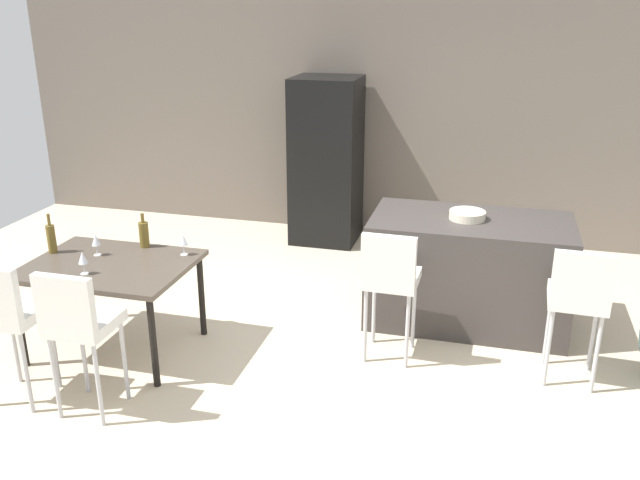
{
  "coord_description": "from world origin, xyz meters",
  "views": [
    {
      "loc": [
        0.71,
        -4.67,
        2.66
      ],
      "look_at": [
        -0.57,
        0.1,
        0.85
      ],
      "focal_mm": 37.61,
      "sensor_mm": 36.0,
      "label": 1
    }
  ],
  "objects_px": {
    "bar_chair_middle": "(579,295)",
    "dining_chair_far": "(78,320)",
    "dining_chair_near": "(5,311)",
    "fruit_bowl": "(467,215)",
    "wine_bottle_inner": "(51,238)",
    "wine_bottle_near": "(144,234)",
    "kitchen_island": "(468,271)",
    "refrigerator": "(326,161)",
    "wine_glass_middle": "(83,258)",
    "bar_chair_left": "(390,276)",
    "dining_table": "(110,272)",
    "wine_glass_left": "(96,240)",
    "wine_glass_right": "(183,240)"
  },
  "relations": [
    {
      "from": "dining_table",
      "to": "wine_glass_middle",
      "type": "height_order",
      "value": "wine_glass_middle"
    },
    {
      "from": "kitchen_island",
      "to": "refrigerator",
      "type": "relative_size",
      "value": 0.9
    },
    {
      "from": "bar_chair_left",
      "to": "wine_glass_right",
      "type": "distance_m",
      "value": 1.63
    },
    {
      "from": "dining_chair_near",
      "to": "wine_bottle_near",
      "type": "height_order",
      "value": "dining_chair_near"
    },
    {
      "from": "bar_chair_left",
      "to": "wine_glass_right",
      "type": "xyz_separation_m",
      "value": [
        -1.62,
        -0.1,
        0.17
      ]
    },
    {
      "from": "dining_chair_near",
      "to": "wine_bottle_near",
      "type": "xyz_separation_m",
      "value": [
        0.36,
        1.22,
        0.15
      ]
    },
    {
      "from": "dining_table",
      "to": "dining_chair_near",
      "type": "height_order",
      "value": "dining_chair_near"
    },
    {
      "from": "wine_glass_middle",
      "to": "wine_glass_right",
      "type": "height_order",
      "value": "same"
    },
    {
      "from": "wine_glass_left",
      "to": "dining_table",
      "type": "bearing_deg",
      "value": -34.85
    },
    {
      "from": "bar_chair_middle",
      "to": "dining_table",
      "type": "xyz_separation_m",
      "value": [
        -3.42,
        -0.41,
        -0.03
      ]
    },
    {
      "from": "dining_table",
      "to": "refrigerator",
      "type": "bearing_deg",
      "value": 71.95
    },
    {
      "from": "dining_chair_near",
      "to": "bar_chair_middle",
      "type": "bearing_deg",
      "value": 18.58
    },
    {
      "from": "wine_glass_middle",
      "to": "kitchen_island",
      "type": "bearing_deg",
      "value": 28.65
    },
    {
      "from": "dining_table",
      "to": "refrigerator",
      "type": "relative_size",
      "value": 0.66
    },
    {
      "from": "kitchen_island",
      "to": "refrigerator",
      "type": "bearing_deg",
      "value": 134.76
    },
    {
      "from": "dining_chair_near",
      "to": "wine_glass_left",
      "type": "height_order",
      "value": "dining_chair_near"
    },
    {
      "from": "bar_chair_left",
      "to": "dining_chair_far",
      "type": "xyz_separation_m",
      "value": [
        -1.82,
        -1.24,
        0.0
      ]
    },
    {
      "from": "kitchen_island",
      "to": "bar_chair_left",
      "type": "bearing_deg",
      "value": -123.1
    },
    {
      "from": "refrigerator",
      "to": "fruit_bowl",
      "type": "distance_m",
      "value": 2.36
    },
    {
      "from": "dining_chair_far",
      "to": "refrigerator",
      "type": "relative_size",
      "value": 0.57
    },
    {
      "from": "dining_chair_far",
      "to": "wine_glass_middle",
      "type": "bearing_deg",
      "value": 119.31
    },
    {
      "from": "dining_chair_far",
      "to": "wine_bottle_inner",
      "type": "xyz_separation_m",
      "value": [
        -0.83,
        0.92,
        0.16
      ]
    },
    {
      "from": "wine_glass_right",
      "to": "dining_chair_near",
      "type": "bearing_deg",
      "value": -123.34
    },
    {
      "from": "kitchen_island",
      "to": "wine_glass_middle",
      "type": "bearing_deg",
      "value": -151.35
    },
    {
      "from": "bar_chair_left",
      "to": "dining_table",
      "type": "height_order",
      "value": "bar_chair_left"
    },
    {
      "from": "wine_bottle_inner",
      "to": "wine_bottle_near",
      "type": "bearing_deg",
      "value": 25.52
    },
    {
      "from": "dining_chair_near",
      "to": "kitchen_island",
      "type": "bearing_deg",
      "value": 35.43
    },
    {
      "from": "dining_chair_near",
      "to": "wine_glass_left",
      "type": "relative_size",
      "value": 6.03
    },
    {
      "from": "wine_glass_middle",
      "to": "wine_glass_right",
      "type": "relative_size",
      "value": 1.0
    },
    {
      "from": "bar_chair_left",
      "to": "fruit_bowl",
      "type": "distance_m",
      "value": 1.0
    },
    {
      "from": "wine_bottle_inner",
      "to": "refrigerator",
      "type": "distance_m",
      "value": 3.22
    },
    {
      "from": "wine_bottle_inner",
      "to": "wine_glass_middle",
      "type": "height_order",
      "value": "wine_bottle_inner"
    },
    {
      "from": "kitchen_island",
      "to": "wine_glass_middle",
      "type": "relative_size",
      "value": 9.48
    },
    {
      "from": "dining_chair_far",
      "to": "refrigerator",
      "type": "distance_m",
      "value": 3.83
    },
    {
      "from": "dining_chair_near",
      "to": "wine_glass_right",
      "type": "xyz_separation_m",
      "value": [
        0.75,
        1.14,
        0.17
      ]
    },
    {
      "from": "wine_bottle_near",
      "to": "wine_glass_right",
      "type": "relative_size",
      "value": 1.63
    },
    {
      "from": "wine_glass_left",
      "to": "refrigerator",
      "type": "bearing_deg",
      "value": 68.0
    },
    {
      "from": "dining_chair_near",
      "to": "wine_bottle_inner",
      "type": "distance_m",
      "value": 0.97
    },
    {
      "from": "kitchen_island",
      "to": "wine_glass_middle",
      "type": "height_order",
      "value": "kitchen_island"
    },
    {
      "from": "kitchen_island",
      "to": "dining_chair_near",
      "type": "bearing_deg",
      "value": -144.57
    },
    {
      "from": "dining_table",
      "to": "dining_chair_near",
      "type": "xyz_separation_m",
      "value": [
        -0.27,
        -0.83,
        0.03
      ]
    },
    {
      "from": "dining_table",
      "to": "wine_glass_right",
      "type": "distance_m",
      "value": 0.6
    },
    {
      "from": "bar_chair_left",
      "to": "wine_bottle_near",
      "type": "xyz_separation_m",
      "value": [
        -2.01,
        -0.02,
        0.15
      ]
    },
    {
      "from": "bar_chair_middle",
      "to": "dining_chair_far",
      "type": "bearing_deg",
      "value": -158.46
    },
    {
      "from": "dining_chair_far",
      "to": "bar_chair_middle",
      "type": "bearing_deg",
      "value": 21.54
    },
    {
      "from": "fruit_bowl",
      "to": "bar_chair_left",
      "type": "bearing_deg",
      "value": -121.14
    },
    {
      "from": "bar_chair_left",
      "to": "wine_bottle_near",
      "type": "relative_size",
      "value": 3.71
    },
    {
      "from": "dining_table",
      "to": "refrigerator",
      "type": "distance_m",
      "value": 3.1
    },
    {
      "from": "wine_bottle_inner",
      "to": "bar_chair_left",
      "type": "bearing_deg",
      "value": 7.0
    },
    {
      "from": "dining_chair_near",
      "to": "fruit_bowl",
      "type": "distance_m",
      "value": 3.54
    }
  ]
}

